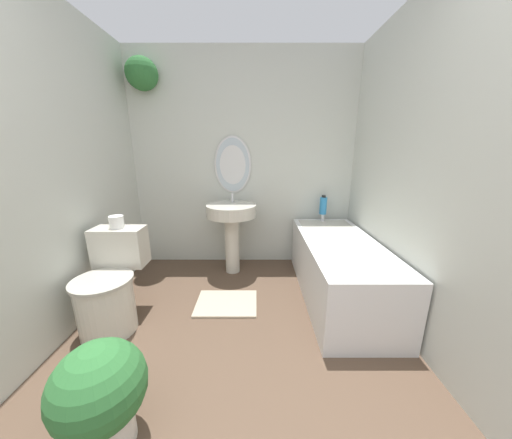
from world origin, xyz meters
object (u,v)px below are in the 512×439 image
toilet (110,288)px  toilet_paper_roll (116,222)px  bathtub (338,267)px  potted_plant (100,392)px  shampoo_bottle (323,205)px  pedestal_sink (231,221)px

toilet → toilet_paper_roll: bearing=90.0°
toilet_paper_roll → bathtub: bearing=6.0°
toilet → potted_plant: toilet is taller
toilet → shampoo_bottle: 2.24m
bathtub → toilet_paper_roll: size_ratio=13.98×
pedestal_sink → bathtub: pedestal_sink is taller
toilet → toilet_paper_roll: size_ratio=6.67×
pedestal_sink → potted_plant: pedestal_sink is taller
toilet → toilet_paper_roll: toilet_paper_roll is taller
shampoo_bottle → potted_plant: bearing=-126.5°
toilet → pedestal_sink: pedestal_sink is taller
bathtub → potted_plant: bathtub is taller
shampoo_bottle → toilet_paper_roll: (-1.89, -0.90, 0.06)m
bathtub → pedestal_sink: bearing=153.7°
toilet_paper_roll → shampoo_bottle: bearing=25.5°
pedestal_sink → bathtub: (1.03, -0.51, -0.30)m
pedestal_sink → shampoo_bottle: 1.06m
shampoo_bottle → pedestal_sink: bearing=-169.5°
shampoo_bottle → toilet_paper_roll: bearing=-154.5°
potted_plant → toilet_paper_roll: bearing=111.6°
toilet → toilet_paper_roll: (0.00, 0.22, 0.46)m
toilet → bathtub: 1.93m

